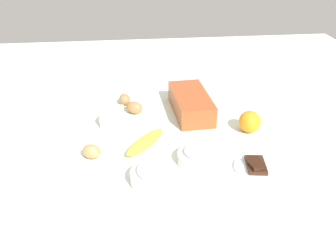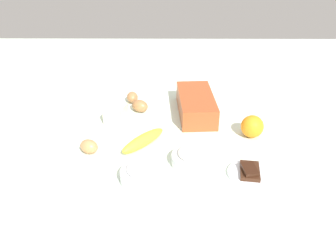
{
  "view_description": "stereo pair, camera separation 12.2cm",
  "coord_description": "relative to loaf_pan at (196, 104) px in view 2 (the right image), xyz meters",
  "views": [
    {
      "loc": [
        1.06,
        -0.12,
        0.65
      ],
      "look_at": [
        0.0,
        0.0,
        0.04
      ],
      "focal_mm": 37.88,
      "sensor_mm": 36.0,
      "label": 1
    },
    {
      "loc": [
        1.06,
        0.01,
        0.65
      ],
      "look_at": [
        0.0,
        0.0,
        0.04
      ],
      "focal_mm": 37.88,
      "sensor_mm": 36.0,
      "label": 2
    }
  ],
  "objects": [
    {
      "name": "loaf_pan",
      "position": [
        0.0,
        0.0,
        0.0
      ],
      "size": [
        0.29,
        0.15,
        0.08
      ],
      "rotation": [
        0.0,
        0.0,
        0.06
      ],
      "color": "#9E4723",
      "rests_on": "ground_plane"
    },
    {
      "name": "egg_near_butter",
      "position": [
        -0.02,
        -0.22,
        -0.02
      ],
      "size": [
        0.08,
        0.08,
        0.05
      ],
      "primitive_type": "ellipsoid",
      "rotation": [
        0.0,
        1.57,
        4.21
      ],
      "color": "#9E6A40",
      "rests_on": "ground_plane"
    },
    {
      "name": "butter_block",
      "position": [
        0.06,
        -0.3,
        -0.01
      ],
      "size": [
        0.1,
        0.09,
        0.06
      ],
      "primitive_type": "cube",
      "rotation": [
        0.0,
        0.0,
        -0.29
      ],
      "color": "#F4EDB2",
      "rests_on": "ground_plane"
    },
    {
      "name": "flour_bowl",
      "position": [
        0.33,
        -0.03,
        -0.02
      ],
      "size": [
        0.13,
        0.13,
        0.06
      ],
      "color": "white",
      "rests_on": "ground_plane"
    },
    {
      "name": "chocolate_plate",
      "position": [
        0.39,
        0.14,
        -0.03
      ],
      "size": [
        0.13,
        0.13,
        0.03
      ],
      "color": "white",
      "rests_on": "ground_plane"
    },
    {
      "name": "orange_fruit",
      "position": [
        0.17,
        0.18,
        -0.0
      ],
      "size": [
        0.08,
        0.08,
        0.08
      ],
      "primitive_type": "sphere",
      "color": "orange",
      "rests_on": "ground_plane"
    },
    {
      "name": "ground_plane",
      "position": [
        0.17,
        -0.11,
        -0.05
      ],
      "size": [
        2.4,
        2.4,
        0.02
      ],
      "primitive_type": "cube",
      "color": "silver"
    },
    {
      "name": "sugar_bowl",
      "position": [
        0.42,
        -0.18,
        -0.01
      ],
      "size": [
        0.14,
        0.14,
        0.06
      ],
      "color": "white",
      "rests_on": "ground_plane"
    },
    {
      "name": "banana",
      "position": [
        0.23,
        -0.19,
        -0.02
      ],
      "size": [
        0.17,
        0.16,
        0.04
      ],
      "primitive_type": "ellipsoid",
      "rotation": [
        0.0,
        0.0,
        5.58
      ],
      "color": "yellow",
      "rests_on": "ground_plane"
    },
    {
      "name": "egg_beside_bowl",
      "position": [
        0.27,
        -0.36,
        -0.02
      ],
      "size": [
        0.07,
        0.08,
        0.05
      ],
      "primitive_type": "ellipsoid",
      "rotation": [
        0.0,
        1.57,
        1.11
      ],
      "color": "#BC7F4D",
      "rests_on": "ground_plane"
    },
    {
      "name": "egg_loose",
      "position": [
        -0.1,
        -0.26,
        -0.02
      ],
      "size": [
        0.06,
        0.05,
        0.05
      ],
      "primitive_type": "ellipsoid",
      "rotation": [
        0.0,
        1.57,
        0.15
      ],
      "color": "#A36E42",
      "rests_on": "ground_plane"
    }
  ]
}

